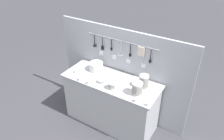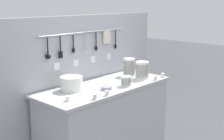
{
  "view_description": "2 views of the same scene",
  "coord_description": "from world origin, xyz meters",
  "px_view_note": "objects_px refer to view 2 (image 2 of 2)",
  "views": [
    {
      "loc": [
        1.5,
        -2.4,
        2.87
      ],
      "look_at": [
        0.04,
        -0.03,
        1.12
      ],
      "focal_mm": 35.0,
      "sensor_mm": 36.0,
      "label": 1
    },
    {
      "loc": [
        -2.34,
        -2.25,
        1.8
      ],
      "look_at": [
        0.07,
        -0.04,
        1.06
      ],
      "focal_mm": 50.0,
      "sensor_mm": 36.0,
      "label": 2
    }
  ],
  "objects_px": {
    "plate_stack": "(71,83)",
    "steel_mixing_bowl": "(107,88)",
    "bowl_stack_short_front": "(129,67)",
    "cup_by_caddy": "(155,78)",
    "bowl_stack_back_corner": "(142,70)",
    "cup_beside_plates": "(95,97)",
    "bowl_stack_tall_left": "(126,81)",
    "cup_front_right": "(107,93)",
    "cup_edge_far": "(68,99)",
    "cup_mid_row": "(163,75)"
  },
  "relations": [
    {
      "from": "bowl_stack_short_front",
      "to": "bowl_stack_back_corner",
      "type": "xyz_separation_m",
      "value": [
        -0.01,
        -0.2,
        -0.01
      ]
    },
    {
      "from": "bowl_stack_tall_left",
      "to": "plate_stack",
      "type": "relative_size",
      "value": 0.49
    },
    {
      "from": "plate_stack",
      "to": "cup_beside_plates",
      "type": "height_order",
      "value": "plate_stack"
    },
    {
      "from": "bowl_stack_tall_left",
      "to": "bowl_stack_back_corner",
      "type": "height_order",
      "value": "bowl_stack_back_corner"
    },
    {
      "from": "plate_stack",
      "to": "cup_edge_far",
      "type": "distance_m",
      "value": 0.36
    },
    {
      "from": "bowl_stack_back_corner",
      "to": "cup_by_caddy",
      "type": "distance_m",
      "value": 0.18
    },
    {
      "from": "bowl_stack_short_front",
      "to": "cup_by_caddy",
      "type": "relative_size",
      "value": 4.3
    },
    {
      "from": "bowl_stack_short_front",
      "to": "cup_beside_plates",
      "type": "xyz_separation_m",
      "value": [
        -0.93,
        -0.36,
        -0.08
      ]
    },
    {
      "from": "cup_front_right",
      "to": "cup_edge_far",
      "type": "relative_size",
      "value": 1.0
    },
    {
      "from": "bowl_stack_tall_left",
      "to": "cup_beside_plates",
      "type": "height_order",
      "value": "bowl_stack_tall_left"
    },
    {
      "from": "cup_front_right",
      "to": "cup_mid_row",
      "type": "relative_size",
      "value": 1.0
    },
    {
      "from": "cup_edge_far",
      "to": "steel_mixing_bowl",
      "type": "bearing_deg",
      "value": -0.05
    },
    {
      "from": "bowl_stack_tall_left",
      "to": "bowl_stack_back_corner",
      "type": "distance_m",
      "value": 0.39
    },
    {
      "from": "cup_mid_row",
      "to": "cup_edge_far",
      "type": "distance_m",
      "value": 1.36
    },
    {
      "from": "cup_front_right",
      "to": "cup_edge_far",
      "type": "distance_m",
      "value": 0.39
    },
    {
      "from": "plate_stack",
      "to": "cup_mid_row",
      "type": "distance_m",
      "value": 1.16
    },
    {
      "from": "cup_mid_row",
      "to": "cup_edge_far",
      "type": "height_order",
      "value": "same"
    },
    {
      "from": "cup_beside_plates",
      "to": "cup_mid_row",
      "type": "distance_m",
      "value": 1.15
    },
    {
      "from": "steel_mixing_bowl",
      "to": "cup_by_caddy",
      "type": "relative_size",
      "value": 2.31
    },
    {
      "from": "bowl_stack_back_corner",
      "to": "bowl_stack_short_front",
      "type": "bearing_deg",
      "value": 87.42
    },
    {
      "from": "steel_mixing_bowl",
      "to": "cup_by_caddy",
      "type": "xyz_separation_m",
      "value": [
        0.66,
        -0.14,
        0.01
      ]
    },
    {
      "from": "plate_stack",
      "to": "steel_mixing_bowl",
      "type": "height_order",
      "value": "plate_stack"
    },
    {
      "from": "bowl_stack_short_front",
      "to": "cup_edge_far",
      "type": "distance_m",
      "value": 1.16
    },
    {
      "from": "bowl_stack_short_front",
      "to": "cup_by_caddy",
      "type": "xyz_separation_m",
      "value": [
        0.04,
        -0.36,
        -0.08
      ]
    },
    {
      "from": "plate_stack",
      "to": "cup_edge_far",
      "type": "xyz_separation_m",
      "value": [
        -0.25,
        -0.25,
        -0.05
      ]
    },
    {
      "from": "bowl_stack_back_corner",
      "to": "cup_beside_plates",
      "type": "bearing_deg",
      "value": -170.46
    },
    {
      "from": "cup_by_caddy",
      "to": "cup_edge_far",
      "type": "relative_size",
      "value": 1.0
    },
    {
      "from": "cup_beside_plates",
      "to": "bowl_stack_back_corner",
      "type": "bearing_deg",
      "value": 9.54
    },
    {
      "from": "cup_beside_plates",
      "to": "cup_mid_row",
      "type": "bearing_deg",
      "value": 0.65
    },
    {
      "from": "cup_beside_plates",
      "to": "cup_mid_row",
      "type": "xyz_separation_m",
      "value": [
        1.15,
        0.01,
        0.0
      ]
    },
    {
      "from": "bowl_stack_short_front",
      "to": "cup_front_right",
      "type": "height_order",
      "value": "bowl_stack_short_front"
    },
    {
      "from": "bowl_stack_short_front",
      "to": "bowl_stack_tall_left",
      "type": "distance_m",
      "value": 0.48
    },
    {
      "from": "bowl_stack_tall_left",
      "to": "cup_front_right",
      "type": "height_order",
      "value": "bowl_stack_tall_left"
    },
    {
      "from": "bowl_stack_short_front",
      "to": "cup_edge_far",
      "type": "relative_size",
      "value": 4.3
    },
    {
      "from": "bowl_stack_short_front",
      "to": "plate_stack",
      "type": "distance_m",
      "value": 0.88
    },
    {
      "from": "cup_by_caddy",
      "to": "cup_edge_far",
      "type": "distance_m",
      "value": 1.18
    },
    {
      "from": "cup_edge_far",
      "to": "cup_beside_plates",
      "type": "bearing_deg",
      "value": -35.75
    },
    {
      "from": "bowl_stack_tall_left",
      "to": "cup_mid_row",
      "type": "distance_m",
      "value": 0.61
    },
    {
      "from": "bowl_stack_tall_left",
      "to": "cup_front_right",
      "type": "bearing_deg",
      "value": -167.9
    },
    {
      "from": "bowl_stack_short_front",
      "to": "cup_by_caddy",
      "type": "distance_m",
      "value": 0.37
    },
    {
      "from": "cup_mid_row",
      "to": "bowl_stack_back_corner",
      "type": "bearing_deg",
      "value": 147.53
    },
    {
      "from": "bowl_stack_back_corner",
      "to": "cup_front_right",
      "type": "xyz_separation_m",
      "value": [
        -0.76,
        -0.16,
        -0.08
      ]
    },
    {
      "from": "bowl_stack_short_front",
      "to": "bowl_stack_tall_left",
      "type": "xyz_separation_m",
      "value": [
        -0.39,
        -0.28,
        -0.05
      ]
    },
    {
      "from": "steel_mixing_bowl",
      "to": "cup_by_caddy",
      "type": "distance_m",
      "value": 0.68
    },
    {
      "from": "bowl_stack_back_corner",
      "to": "plate_stack",
      "type": "distance_m",
      "value": 0.91
    },
    {
      "from": "bowl_stack_tall_left",
      "to": "plate_stack",
      "type": "xyz_separation_m",
      "value": [
        -0.5,
        0.31,
        0.02
      ]
    },
    {
      "from": "bowl_stack_short_front",
      "to": "plate_stack",
      "type": "xyz_separation_m",
      "value": [
        -0.88,
        0.03,
        -0.04
      ]
    },
    {
      "from": "bowl_stack_tall_left",
      "to": "cup_mid_row",
      "type": "xyz_separation_m",
      "value": [
        0.6,
        -0.07,
        -0.03
      ]
    },
    {
      "from": "bowl_stack_short_front",
      "to": "steel_mixing_bowl",
      "type": "distance_m",
      "value": 0.67
    },
    {
      "from": "plate_stack",
      "to": "cup_edge_far",
      "type": "relative_size",
      "value": 4.56
    }
  ]
}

